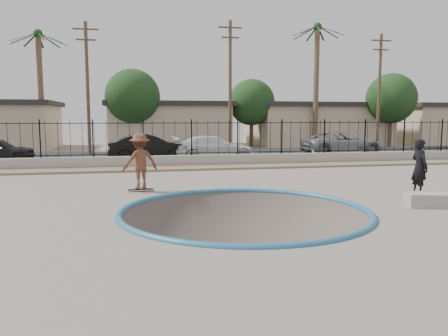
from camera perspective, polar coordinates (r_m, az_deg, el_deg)
name	(u,v)px	position (r m, az deg, el deg)	size (l,w,h in m)	color
ground	(188,182)	(25.02, -4.72, -1.87)	(120.00, 120.00, 2.20)	slate
bowl_pit	(244,212)	(12.22, 2.69, -5.72)	(6.84, 6.84, 1.80)	brown
coping_ring	(244,212)	(12.22, 2.69, -5.72)	(7.04, 7.04, 0.20)	#296485
rock_strip	(195,168)	(22.11, -3.86, 0.02)	(42.00, 1.60, 0.11)	#8A765B
retaining_wall	(192,161)	(23.17, -4.24, 0.94)	(42.00, 0.45, 0.60)	#A19B8E
fence	(192,138)	(23.08, -4.26, 3.90)	(40.00, 0.04, 1.80)	black
street	(179,155)	(29.82, -5.90, 1.67)	(90.00, 8.00, 0.04)	black
house_center	(168,124)	(39.18, -7.35, 5.72)	(10.60, 8.60, 3.90)	tan
house_east	(316,124)	(42.59, 11.88, 5.70)	(12.60, 8.60, 3.90)	tan
house_east_far	(445,123)	(49.85, 26.87, 5.25)	(11.60, 8.60, 3.90)	tan
palm_mid	(39,64)	(37.45, -22.98, 12.43)	(2.30, 2.30, 9.30)	brown
palm_right	(317,59)	(37.95, 12.01, 13.70)	(2.30, 2.30, 10.30)	brown
utility_pole_left	(88,86)	(31.77, -17.39, 10.17)	(1.70, 0.24, 9.00)	#473323
utility_pole_mid	(230,85)	(32.40, 0.80, 10.84)	(1.70, 0.24, 9.50)	#473323
utility_pole_right	(379,90)	(36.88, 19.60, 9.57)	(1.70, 0.24, 9.00)	#473323
street_tree_left	(133,97)	(35.59, -11.85, 9.10)	(4.32, 4.32, 6.36)	#473323
street_tree_mid	(252,102)	(37.91, 3.63, 8.54)	(3.96, 3.96, 5.83)	#473323
street_tree_right	(391,99)	(40.98, 21.01, 8.47)	(4.32, 4.32, 6.36)	#473323
skater	(140,164)	(15.65, -10.90, 0.54)	(1.26, 0.73, 1.95)	brown
skateboard	(141,189)	(15.77, -10.83, -2.77)	(0.91, 0.32, 0.08)	black
videographer	(419,167)	(16.10, 24.17, 0.12)	(0.69, 0.45, 1.89)	black
concrete_ledge	(435,200)	(14.24, 25.82, -3.78)	(1.60, 0.70, 0.40)	gray
car_b	(149,148)	(26.04, -9.72, 2.64)	(1.66, 4.76, 1.57)	black
car_c	(214,148)	(26.45, -1.31, 2.67)	(2.02, 4.98, 1.45)	silver
car_d	(342,143)	(30.94, 15.19, 3.12)	(2.56, 5.55, 1.54)	gray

